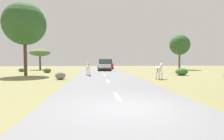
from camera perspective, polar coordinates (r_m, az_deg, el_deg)
ground_plane at (r=6.82m, az=6.10°, el=-11.28°), size 90.00×90.00×0.00m
road at (r=6.76m, az=3.43°, el=-11.18°), size 6.00×64.00×0.05m
lane_markings at (r=5.80m, az=4.91°, el=-13.32°), size 0.16×56.00×0.01m
zebra_0 at (r=20.10m, az=-7.13°, el=0.74°), size 0.47×1.47×1.38m
zebra_2 at (r=17.12m, az=13.95°, el=0.24°), size 1.11×1.32×1.45m
car_0 at (r=34.50m, az=-1.63°, el=1.69°), size 2.26×4.46×1.74m
car_1 at (r=29.39m, az=-2.35°, el=1.45°), size 2.06×4.36×1.74m
tree_0 at (r=34.73m, az=-20.64°, el=4.81°), size 3.41×3.41×3.47m
tree_4 at (r=34.86m, az=19.48°, el=7.05°), size 3.42×3.42×5.93m
tree_5 at (r=22.63m, az=-24.57°, el=12.32°), size 4.43×4.43×7.66m
bush_2 at (r=26.10m, az=-18.70°, el=-0.13°), size 0.99×0.89×0.59m
bush_3 at (r=22.01m, az=19.97°, el=-0.46°), size 1.32×1.19×0.79m
bush_4 at (r=29.44m, az=-25.26°, el=0.01°), size 0.86×0.77×0.51m
rock_0 at (r=16.94m, az=-15.10°, el=-1.64°), size 0.88×0.71×0.65m
rock_1 at (r=27.38m, az=-18.85°, el=-0.37°), size 0.36×0.32×0.23m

